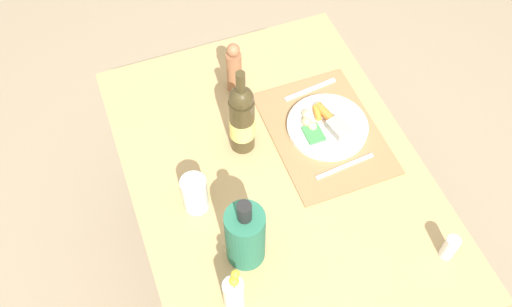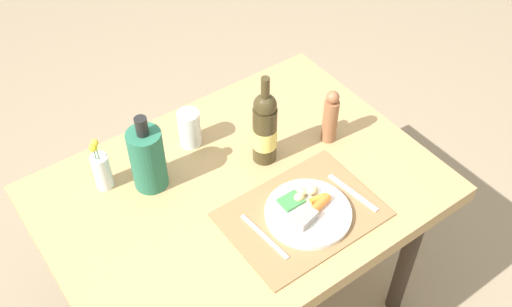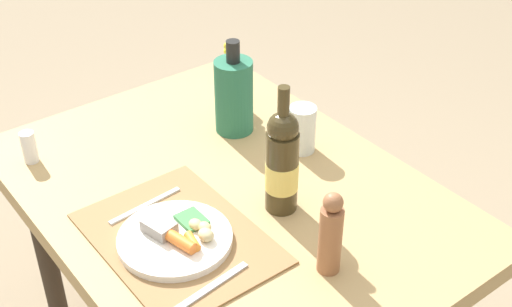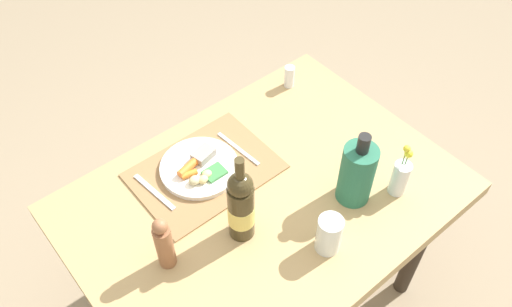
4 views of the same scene
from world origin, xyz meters
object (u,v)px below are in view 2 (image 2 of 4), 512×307
fork (264,236)px  pepper_mill (330,117)px  water_tumbler (190,130)px  wine_bottle (265,128)px  dinner_plate (308,211)px  cooler_bottle (147,158)px  knife (353,193)px  dining_table (241,204)px  flower_vase (102,170)px

fork → pepper_mill: bearing=21.5°
water_tumbler → pepper_mill: 0.46m
water_tumbler → wine_bottle: (0.16, -0.20, 0.07)m
dinner_plate → cooler_bottle: 0.51m
dinner_plate → knife: bearing=-5.9°
pepper_mill → dinner_plate: bearing=-141.0°
wine_bottle → cooler_bottle: size_ratio=1.21×
dining_table → pepper_mill: size_ratio=5.90×
knife → water_tumbler: (-0.28, 0.49, 0.05)m
dining_table → flower_vase: 0.45m
dining_table → dinner_plate: (0.10, -0.21, 0.10)m
dining_table → flower_vase: size_ratio=5.89×
dinner_plate → pepper_mill: (0.27, 0.22, 0.08)m
water_tumbler → wine_bottle: size_ratio=0.40×
dinner_plate → fork: 0.15m
dinner_plate → water_tumbler: 0.49m
dining_table → flower_vase: (-0.34, 0.26, 0.15)m
cooler_bottle → pepper_mill: size_ratio=1.34×
cooler_bottle → flower_vase: cooler_bottle is taller
knife → flower_vase: flower_vase is taller
dining_table → water_tumbler: (-0.02, 0.26, 0.14)m
pepper_mill → cooler_bottle: bearing=163.4°
wine_bottle → flower_vase: bearing=157.7°
dining_table → dinner_plate: dinner_plate is taller
water_tumbler → fork: bearing=-94.4°
fork → knife: size_ratio=1.03×
wine_bottle → cooler_bottle: wine_bottle is taller
dining_table → flower_vase: flower_vase is taller
water_tumbler → cooler_bottle: bearing=-157.0°
dinner_plate → pepper_mill: 0.35m
dinner_plate → water_tumbler: size_ratio=1.98×
fork → dining_table: bearing=69.8°
fork → wine_bottle: 0.35m
dinner_plate → wine_bottle: (0.04, 0.27, 0.11)m
dinner_plate → knife: 0.17m
fork → knife: same height
knife → dinner_plate: bearing=167.6°
dining_table → dinner_plate: 0.25m
wine_bottle → flower_vase: (-0.47, 0.19, -0.06)m
fork → pepper_mill: size_ratio=0.98×
dinner_plate → wine_bottle: size_ratio=0.79×
knife → cooler_bottle: bearing=133.1°
water_tumbler → cooler_bottle: 0.22m
pepper_mill → knife: bearing=-113.5°
cooler_bottle → knife: bearing=-40.3°
dinner_plate → pepper_mill: size_ratio=1.28×
pepper_mill → flower_vase: bearing=160.5°
dining_table → wine_bottle: size_ratio=3.65×
dinner_plate → knife: (0.16, -0.02, -0.01)m
water_tumbler → pepper_mill: (0.38, -0.25, 0.04)m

